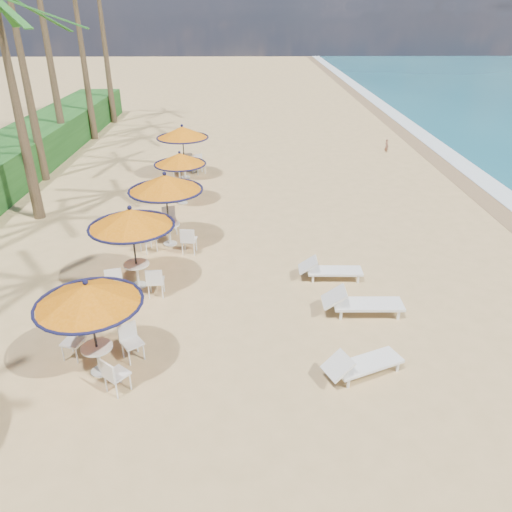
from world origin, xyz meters
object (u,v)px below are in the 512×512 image
at_px(station_4, 183,139).
at_px(lounger_far, 328,269).
at_px(lounger_mid, 360,302).
at_px(station_2, 166,192).
at_px(station_0, 91,306).
at_px(lounger_near, 361,364).
at_px(station_3, 179,163).
at_px(station_1, 131,226).

bearing_deg(station_4, lounger_far, -61.93).
height_order(station_4, lounger_mid, station_4).
xyz_separation_m(lounger_mid, lounger_far, (-0.57, 1.98, -0.04)).
xyz_separation_m(station_2, station_4, (-0.30, 7.74, -0.04)).
relative_size(station_0, lounger_mid, 1.11).
bearing_deg(lounger_near, station_2, 103.06).
bearing_deg(lounger_far, station_3, 129.27).
height_order(station_4, lounger_far, station_4).
xyz_separation_m(station_1, lounger_mid, (6.31, -1.58, -1.59)).
distance_m(lounger_near, lounger_mid, 2.57).
distance_m(station_4, lounger_far, 11.80).
xyz_separation_m(station_0, lounger_far, (5.82, 4.26, -1.45)).
height_order(station_0, lounger_mid, station_0).
distance_m(station_3, lounger_far, 8.71).
height_order(lounger_near, lounger_far, lounger_far).
bearing_deg(lounger_mid, lounger_far, 106.69).
xyz_separation_m(station_3, station_4, (-0.23, 3.54, 0.17)).
bearing_deg(station_4, station_1, -91.28).
bearing_deg(station_3, lounger_mid, -56.29).
bearing_deg(lounger_far, station_0, -142.40).
bearing_deg(station_3, station_1, -93.73).
xyz_separation_m(lounger_near, lounger_far, (-0.08, 4.50, 0.01)).
xyz_separation_m(station_2, lounger_mid, (5.78, -4.56, -1.56)).
xyz_separation_m(station_1, station_4, (0.24, 10.72, -0.07)).
height_order(station_3, lounger_far, station_3).
relative_size(lounger_near, lounger_far, 1.02).
bearing_deg(station_3, lounger_far, -52.12).
bearing_deg(station_4, station_2, -87.79).
bearing_deg(lounger_near, station_4, 86.97).
bearing_deg(station_0, station_3, 87.16).
distance_m(station_0, lounger_near, 6.08).
xyz_separation_m(station_1, station_2, (0.54, 2.98, -0.03)).
xyz_separation_m(station_3, lounger_near, (5.36, -11.28, -1.40)).
relative_size(station_2, lounger_mid, 1.20).
xyz_separation_m(station_4, lounger_mid, (6.07, -12.30, -1.53)).
bearing_deg(lounger_far, station_4, 119.47).
relative_size(station_2, lounger_far, 1.35).
bearing_deg(station_1, lounger_far, 3.92).
relative_size(station_1, lounger_near, 1.29).
xyz_separation_m(station_1, lounger_far, (5.75, 0.39, -1.63)).
bearing_deg(station_2, station_0, -95.15).
height_order(station_2, station_3, station_2).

